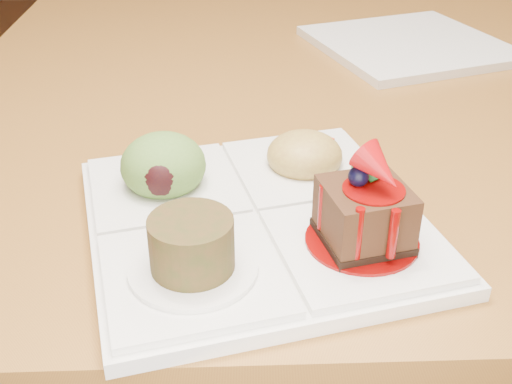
{
  "coord_description": "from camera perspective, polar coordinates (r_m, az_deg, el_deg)",
  "views": [
    {
      "loc": [
        -0.15,
        -1.18,
        1.04
      ],
      "look_at": [
        -0.13,
        -0.75,
        0.79
      ],
      "focal_mm": 45.0,
      "sensor_mm": 36.0,
      "label": 1
    }
  ],
  "objects": [
    {
      "name": "ground",
      "position": [
        1.59,
        3.92,
        -10.41
      ],
      "size": [
        6.0,
        6.0,
        0.0
      ],
      "primitive_type": "plane",
      "color": "brown"
    },
    {
      "name": "sampler_plate",
      "position": [
        0.52,
        -0.34,
        -1.2
      ],
      "size": [
        0.32,
        0.32,
        0.1
      ],
      "rotation": [
        0.0,
        0.0,
        0.24
      ],
      "color": "white",
      "rests_on": "dining_table"
    },
    {
      "name": "dining_table",
      "position": [
        1.25,
        5.05,
        13.92
      ],
      "size": [
        1.0,
        1.8,
        0.75
      ],
      "color": "olive",
      "rests_on": "ground"
    },
    {
      "name": "second_plate",
      "position": [
        0.96,
        13.48,
        12.62
      ],
      "size": [
        0.31,
        0.31,
        0.01
      ],
      "primitive_type": "cube",
      "rotation": [
        0.0,
        0.0,
        0.33
      ],
      "color": "white",
      "rests_on": "dining_table"
    }
  ]
}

